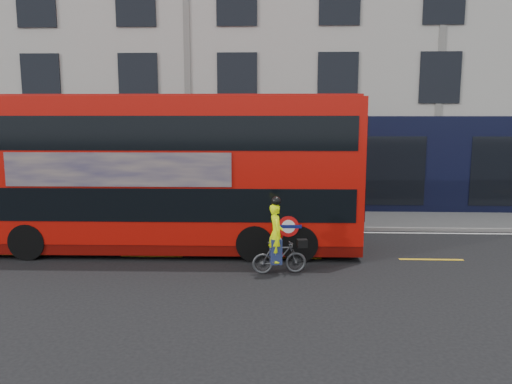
{
  "coord_description": "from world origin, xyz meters",
  "views": [
    {
      "loc": [
        3.61,
        -12.35,
        4.08
      ],
      "look_at": [
        3.01,
        1.81,
        1.86
      ],
      "focal_mm": 35.0,
      "sensor_mm": 36.0,
      "label": 1
    }
  ],
  "objects": [
    {
      "name": "cyclist",
      "position": [
        3.66,
        0.08,
        0.69
      ],
      "size": [
        1.46,
        0.63,
        2.02
      ],
      "rotation": [
        0.0,
        0.0,
        0.17
      ],
      "color": "#434548",
      "rests_on": "ground"
    },
    {
      "name": "kerb",
      "position": [
        0.0,
        5.0,
        0.07
      ],
      "size": [
        60.0,
        0.12,
        0.13
      ],
      "primitive_type": "cube",
      "color": "gray",
      "rests_on": "ground"
    },
    {
      "name": "bus",
      "position": [
        0.34,
        2.29,
        2.37
      ],
      "size": [
        11.5,
        2.79,
        4.62
      ],
      "rotation": [
        0.0,
        0.0,
        0.01
      ],
      "color": "#B90E07",
      "rests_on": "ground"
    },
    {
      "name": "road_edge_line",
      "position": [
        0.0,
        4.7,
        0.0
      ],
      "size": [
        58.0,
        0.1,
        0.01
      ],
      "primitive_type": "cube",
      "color": "silver",
      "rests_on": "ground"
    },
    {
      "name": "lane_dashes",
      "position": [
        0.0,
        1.5,
        0.0
      ],
      "size": [
        58.0,
        0.12,
        0.01
      ],
      "primitive_type": null,
      "color": "gold",
      "rests_on": "ground"
    },
    {
      "name": "ground",
      "position": [
        0.0,
        0.0,
        0.0
      ],
      "size": [
        120.0,
        120.0,
        0.0
      ],
      "primitive_type": "plane",
      "color": "black",
      "rests_on": "ground"
    },
    {
      "name": "pavement",
      "position": [
        0.0,
        6.5,
        0.06
      ],
      "size": [
        60.0,
        3.0,
        0.12
      ],
      "primitive_type": "cube",
      "color": "gray",
      "rests_on": "ground"
    },
    {
      "name": "building_terrace",
      "position": [
        0.0,
        12.94,
        7.49
      ],
      "size": [
        50.0,
        10.07,
        15.0
      ],
      "color": "#A9A79F",
      "rests_on": "ground"
    }
  ]
}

